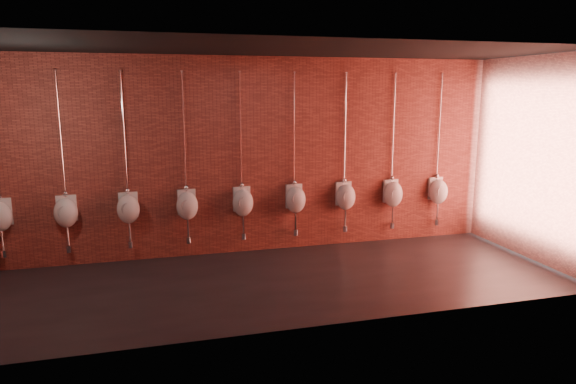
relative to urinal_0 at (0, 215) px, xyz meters
name	(u,v)px	position (x,y,z in m)	size (l,w,h in m)	color
ground	(272,282)	(3.74, -1.38, -0.88)	(8.50, 8.50, 0.00)	black
room_shell	(271,140)	(3.74, -1.38, 1.13)	(8.54, 3.04, 3.22)	black
urinal_0	(0,215)	(0.00, 0.00, 0.00)	(0.38, 0.35, 2.71)	silver
urinal_1	(66,211)	(0.89, 0.00, 0.00)	(0.38, 0.35, 2.71)	silver
urinal_2	(128,208)	(1.79, 0.00, 0.00)	(0.38, 0.35, 2.71)	silver
urinal_3	(187,205)	(2.68, 0.00, 0.00)	(0.38, 0.35, 2.71)	silver
urinal_4	(243,201)	(3.58, 0.00, 0.00)	(0.38, 0.35, 2.71)	silver
urinal_5	(295,199)	(4.47, 0.00, 0.00)	(0.38, 0.35, 2.71)	silver
urinal_6	(345,196)	(5.37, 0.00, 0.00)	(0.38, 0.35, 2.71)	silver
urinal_7	(393,193)	(6.26, 0.00, 0.00)	(0.38, 0.35, 2.71)	silver
urinal_8	(438,191)	(7.16, 0.00, 0.00)	(0.38, 0.35, 2.71)	silver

